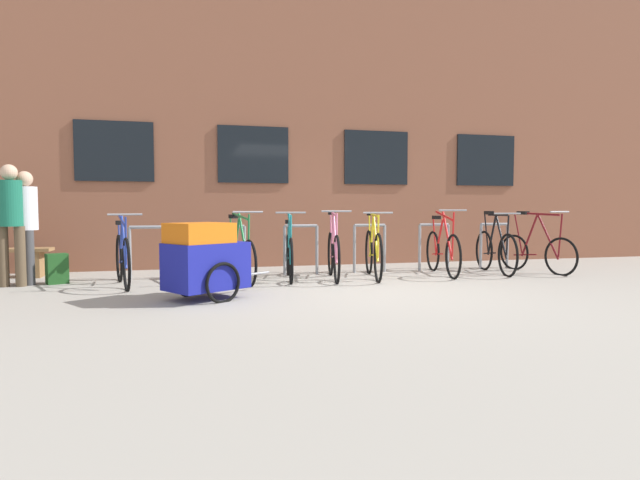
{
  "coord_description": "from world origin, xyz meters",
  "views": [
    {
      "loc": [
        -2.42,
        -6.55,
        1.1
      ],
      "look_at": [
        -0.34,
        1.6,
        0.59
      ],
      "focal_mm": 29.49,
      "sensor_mm": 36.0,
      "label": 1
    }
  ],
  "objects_px": {
    "person_by_bench": "(10,217)",
    "backpack": "(57,269)",
    "bicycle_red": "(442,251)",
    "bike_trailer": "(205,259)",
    "bicycle_green": "(239,256)",
    "bicycle_yellow": "(373,252)",
    "bicycle_blue": "(123,258)",
    "person_browsing": "(26,220)",
    "bicycle_pink": "(333,253)",
    "bicycle_teal": "(289,255)",
    "bicycle_black": "(495,250)",
    "bicycle_maroon": "(536,250)"
  },
  "relations": [
    {
      "from": "bicycle_teal",
      "to": "backpack",
      "type": "relative_size",
      "value": 3.85
    },
    {
      "from": "bicycle_pink",
      "to": "bike_trailer",
      "type": "distance_m",
      "value": 2.45
    },
    {
      "from": "bicycle_green",
      "to": "backpack",
      "type": "height_order",
      "value": "bicycle_green"
    },
    {
      "from": "bicycle_yellow",
      "to": "bicycle_blue",
      "type": "relative_size",
      "value": 1.05
    },
    {
      "from": "bicycle_green",
      "to": "bicycle_blue",
      "type": "xyz_separation_m",
      "value": [
        -1.65,
        -0.06,
        0.01
      ]
    },
    {
      "from": "bike_trailer",
      "to": "bicycle_yellow",
      "type": "bearing_deg",
      "value": 27.68
    },
    {
      "from": "person_by_bench",
      "to": "backpack",
      "type": "distance_m",
      "value": 0.95
    },
    {
      "from": "bicycle_yellow",
      "to": "bike_trailer",
      "type": "distance_m",
      "value": 3.0
    },
    {
      "from": "bicycle_blue",
      "to": "bicycle_pink",
      "type": "distance_m",
      "value": 3.1
    },
    {
      "from": "bicycle_blue",
      "to": "backpack",
      "type": "height_order",
      "value": "bicycle_blue"
    },
    {
      "from": "bicycle_pink",
      "to": "bicycle_teal",
      "type": "bearing_deg",
      "value": 167.22
    },
    {
      "from": "bicycle_blue",
      "to": "bike_trailer",
      "type": "height_order",
      "value": "bicycle_blue"
    },
    {
      "from": "bicycle_blue",
      "to": "bike_trailer",
      "type": "relative_size",
      "value": 1.22
    },
    {
      "from": "bicycle_black",
      "to": "person_browsing",
      "type": "distance_m",
      "value": 7.35
    },
    {
      "from": "bicycle_green",
      "to": "bicycle_maroon",
      "type": "distance_m",
      "value": 5.06
    },
    {
      "from": "bicycle_blue",
      "to": "person_browsing",
      "type": "relative_size",
      "value": 1.04
    },
    {
      "from": "bicycle_green",
      "to": "person_by_bench",
      "type": "distance_m",
      "value": 3.2
    },
    {
      "from": "bicycle_black",
      "to": "bicycle_blue",
      "type": "xyz_separation_m",
      "value": [
        -5.97,
        -0.03,
        -0.0
      ]
    },
    {
      "from": "bicycle_teal",
      "to": "bicycle_red",
      "type": "height_order",
      "value": "bicycle_red"
    },
    {
      "from": "bicycle_pink",
      "to": "bicycle_blue",
      "type": "bearing_deg",
      "value": 179.7
    },
    {
      "from": "person_by_bench",
      "to": "bicycle_yellow",
      "type": "bearing_deg",
      "value": -3.49
    },
    {
      "from": "backpack",
      "to": "bicycle_green",
      "type": "bearing_deg",
      "value": -33.04
    },
    {
      "from": "bike_trailer",
      "to": "person_by_bench",
      "type": "xyz_separation_m",
      "value": [
        -2.58,
        1.71,
        0.5
      ]
    },
    {
      "from": "bicycle_red",
      "to": "bicycle_maroon",
      "type": "relative_size",
      "value": 1.12
    },
    {
      "from": "bicycle_yellow",
      "to": "bicycle_pink",
      "type": "xyz_separation_m",
      "value": [
        -0.65,
        0.01,
        -0.01
      ]
    },
    {
      "from": "bicycle_red",
      "to": "bicycle_blue",
      "type": "xyz_separation_m",
      "value": [
        -5.0,
        -0.07,
        -0.0
      ]
    },
    {
      "from": "person_by_bench",
      "to": "person_browsing",
      "type": "height_order",
      "value": "person_by_bench"
    },
    {
      "from": "bicycle_red",
      "to": "bike_trailer",
      "type": "distance_m",
      "value": 4.19
    },
    {
      "from": "bicycle_teal",
      "to": "person_browsing",
      "type": "height_order",
      "value": "person_browsing"
    },
    {
      "from": "person_by_bench",
      "to": "bicycle_blue",
      "type": "bearing_deg",
      "value": -11.13
    },
    {
      "from": "bicycle_maroon",
      "to": "bike_trailer",
      "type": "relative_size",
      "value": 1.14
    },
    {
      "from": "bicycle_blue",
      "to": "person_browsing",
      "type": "bearing_deg",
      "value": 160.55
    },
    {
      "from": "bicycle_yellow",
      "to": "backpack",
      "type": "xyz_separation_m",
      "value": [
        -4.7,
        0.47,
        -0.19
      ]
    },
    {
      "from": "bicycle_black",
      "to": "person_by_bench",
      "type": "height_order",
      "value": "person_by_bench"
    },
    {
      "from": "bicycle_yellow",
      "to": "backpack",
      "type": "bearing_deg",
      "value": 174.28
    },
    {
      "from": "bicycle_green",
      "to": "bicycle_blue",
      "type": "height_order",
      "value": "bicycle_green"
    },
    {
      "from": "bicycle_blue",
      "to": "bicycle_maroon",
      "type": "height_order",
      "value": "bicycle_maroon"
    },
    {
      "from": "bicycle_teal",
      "to": "bicycle_yellow",
      "type": "xyz_separation_m",
      "value": [
        1.32,
        -0.16,
        0.03
      ]
    },
    {
      "from": "bicycle_black",
      "to": "bicycle_green",
      "type": "height_order",
      "value": "bicycle_green"
    },
    {
      "from": "bicycle_yellow",
      "to": "bicycle_blue",
      "type": "distance_m",
      "value": 3.75
    },
    {
      "from": "bicycle_black",
      "to": "bicycle_green",
      "type": "relative_size",
      "value": 0.98
    },
    {
      "from": "bicycle_red",
      "to": "bicycle_blue",
      "type": "relative_size",
      "value": 1.05
    },
    {
      "from": "bicycle_pink",
      "to": "bicycle_green",
      "type": "bearing_deg",
      "value": 176.82
    },
    {
      "from": "bicycle_teal",
      "to": "bicycle_blue",
      "type": "height_order",
      "value": "bicycle_teal"
    },
    {
      "from": "bicycle_maroon",
      "to": "backpack",
      "type": "bearing_deg",
      "value": 176.2
    },
    {
      "from": "bicycle_yellow",
      "to": "person_browsing",
      "type": "bearing_deg",
      "value": 174.38
    },
    {
      "from": "bicycle_red",
      "to": "person_browsing",
      "type": "height_order",
      "value": "person_browsing"
    },
    {
      "from": "bicycle_red",
      "to": "bicycle_pink",
      "type": "distance_m",
      "value": 1.91
    },
    {
      "from": "bicycle_blue",
      "to": "person_by_bench",
      "type": "height_order",
      "value": "person_by_bench"
    },
    {
      "from": "bicycle_teal",
      "to": "bicycle_yellow",
      "type": "relative_size",
      "value": 0.95
    }
  ]
}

